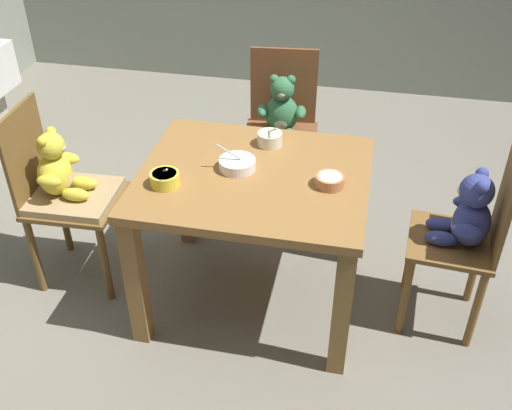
{
  "coord_description": "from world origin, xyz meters",
  "views": [
    {
      "loc": [
        0.45,
        -2.15,
        2.12
      ],
      "look_at": [
        0.0,
        0.05,
        0.51
      ],
      "focal_mm": 42.59,
      "sensor_mm": 36.0,
      "label": 1
    }
  ],
  "objects_px": {
    "teddy_chair_near_right": "(467,225)",
    "teddy_chair_far_center": "(281,119)",
    "teddy_chair_near_left": "(62,185)",
    "porridge_bowl_white_center": "(237,164)",
    "porridge_bowl_yellow_near_left": "(165,179)",
    "porridge_bowl_cream_far_center": "(270,138)",
    "dining_table": "(254,199)",
    "porridge_bowl_terracotta_near_right": "(330,181)"
  },
  "relations": [
    {
      "from": "porridge_bowl_yellow_near_left",
      "to": "porridge_bowl_white_center",
      "type": "bearing_deg",
      "value": 34.72
    },
    {
      "from": "teddy_chair_near_right",
      "to": "porridge_bowl_terracotta_near_right",
      "type": "height_order",
      "value": "teddy_chair_near_right"
    },
    {
      "from": "porridge_bowl_white_center",
      "to": "porridge_bowl_cream_far_center",
      "type": "height_order",
      "value": "porridge_bowl_white_center"
    },
    {
      "from": "porridge_bowl_yellow_near_left",
      "to": "porridge_bowl_terracotta_near_right",
      "type": "bearing_deg",
      "value": 11.23
    },
    {
      "from": "dining_table",
      "to": "porridge_bowl_terracotta_near_right",
      "type": "bearing_deg",
      "value": -4.41
    },
    {
      "from": "porridge_bowl_yellow_near_left",
      "to": "porridge_bowl_white_center",
      "type": "height_order",
      "value": "porridge_bowl_white_center"
    },
    {
      "from": "teddy_chair_near_right",
      "to": "porridge_bowl_yellow_near_left",
      "type": "height_order",
      "value": "teddy_chair_near_right"
    },
    {
      "from": "teddy_chair_near_left",
      "to": "teddy_chair_far_center",
      "type": "bearing_deg",
      "value": 41.65
    },
    {
      "from": "dining_table",
      "to": "porridge_bowl_yellow_near_left",
      "type": "height_order",
      "value": "porridge_bowl_yellow_near_left"
    },
    {
      "from": "teddy_chair_near_right",
      "to": "teddy_chair_far_center",
      "type": "xyz_separation_m",
      "value": [
        -0.94,
        0.81,
        -0.01
      ]
    },
    {
      "from": "dining_table",
      "to": "porridge_bowl_yellow_near_left",
      "type": "distance_m",
      "value": 0.41
    },
    {
      "from": "porridge_bowl_white_center",
      "to": "teddy_chair_near_right",
      "type": "bearing_deg",
      "value": 0.94
    },
    {
      "from": "teddy_chair_far_center",
      "to": "porridge_bowl_terracotta_near_right",
      "type": "bearing_deg",
      "value": 15.92
    },
    {
      "from": "teddy_chair_near_right",
      "to": "porridge_bowl_cream_far_center",
      "type": "height_order",
      "value": "teddy_chair_near_right"
    },
    {
      "from": "porridge_bowl_yellow_near_left",
      "to": "teddy_chair_far_center",
      "type": "bearing_deg",
      "value": 72.31
    },
    {
      "from": "teddy_chair_near_left",
      "to": "porridge_bowl_cream_far_center",
      "type": "distance_m",
      "value": 1.0
    },
    {
      "from": "porridge_bowl_terracotta_near_right",
      "to": "porridge_bowl_cream_far_center",
      "type": "height_order",
      "value": "porridge_bowl_cream_far_center"
    },
    {
      "from": "dining_table",
      "to": "teddy_chair_near_left",
      "type": "relative_size",
      "value": 1.07
    },
    {
      "from": "teddy_chair_near_right",
      "to": "porridge_bowl_white_center",
      "type": "distance_m",
      "value": 1.02
    },
    {
      "from": "teddy_chair_near_right",
      "to": "porridge_bowl_yellow_near_left",
      "type": "relative_size",
      "value": 7.16
    },
    {
      "from": "teddy_chair_far_center",
      "to": "porridge_bowl_yellow_near_left",
      "type": "bearing_deg",
      "value": -23.42
    },
    {
      "from": "porridge_bowl_cream_far_center",
      "to": "teddy_chair_near_left",
      "type": "bearing_deg",
      "value": -164.25
    },
    {
      "from": "teddy_chair_near_right",
      "to": "dining_table",
      "type": "bearing_deg",
      "value": 7.16
    },
    {
      "from": "porridge_bowl_white_center",
      "to": "porridge_bowl_cream_far_center",
      "type": "xyz_separation_m",
      "value": [
        0.1,
        0.23,
        0.01
      ]
    },
    {
      "from": "teddy_chair_near_left",
      "to": "porridge_bowl_cream_far_center",
      "type": "xyz_separation_m",
      "value": [
        0.94,
        0.26,
        0.21
      ]
    },
    {
      "from": "porridge_bowl_cream_far_center",
      "to": "dining_table",
      "type": "bearing_deg",
      "value": -94.76
    },
    {
      "from": "teddy_chair_near_left",
      "to": "porridge_bowl_white_center",
      "type": "xyz_separation_m",
      "value": [
        0.84,
        0.03,
        0.2
      ]
    },
    {
      "from": "teddy_chair_near_left",
      "to": "porridge_bowl_yellow_near_left",
      "type": "bearing_deg",
      "value": -16.95
    },
    {
      "from": "teddy_chair_far_center",
      "to": "porridge_bowl_terracotta_near_right",
      "type": "xyz_separation_m",
      "value": [
        0.35,
        -0.88,
        0.2
      ]
    },
    {
      "from": "porridge_bowl_cream_far_center",
      "to": "teddy_chair_near_right",
      "type": "bearing_deg",
      "value": -13.61
    },
    {
      "from": "porridge_bowl_yellow_near_left",
      "to": "porridge_bowl_terracotta_near_right",
      "type": "relative_size",
      "value": 1.01
    },
    {
      "from": "teddy_chair_near_right",
      "to": "teddy_chair_far_center",
      "type": "relative_size",
      "value": 0.99
    },
    {
      "from": "teddy_chair_far_center",
      "to": "porridge_bowl_white_center",
      "type": "height_order",
      "value": "teddy_chair_far_center"
    },
    {
      "from": "porridge_bowl_terracotta_near_right",
      "to": "porridge_bowl_white_center",
      "type": "distance_m",
      "value": 0.41
    },
    {
      "from": "porridge_bowl_white_center",
      "to": "porridge_bowl_cream_far_center",
      "type": "bearing_deg",
      "value": 66.94
    },
    {
      "from": "porridge_bowl_yellow_near_left",
      "to": "porridge_bowl_cream_far_center",
      "type": "distance_m",
      "value": 0.55
    },
    {
      "from": "dining_table",
      "to": "porridge_bowl_terracotta_near_right",
      "type": "xyz_separation_m",
      "value": [
        0.33,
        -0.03,
        0.16
      ]
    },
    {
      "from": "teddy_chair_near_right",
      "to": "porridge_bowl_yellow_near_left",
      "type": "xyz_separation_m",
      "value": [
        -1.26,
        -0.2,
        0.2
      ]
    },
    {
      "from": "teddy_chair_far_center",
      "to": "teddy_chair_near_left",
      "type": "xyz_separation_m",
      "value": [
        -0.9,
        -0.86,
        -0.0
      ]
    },
    {
      "from": "teddy_chair_near_left",
      "to": "porridge_bowl_white_center",
      "type": "height_order",
      "value": "teddy_chair_near_left"
    },
    {
      "from": "teddy_chair_near_left",
      "to": "porridge_bowl_white_center",
      "type": "distance_m",
      "value": 0.86
    },
    {
      "from": "dining_table",
      "to": "teddy_chair_near_right",
      "type": "bearing_deg",
      "value": 2.59
    }
  ]
}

